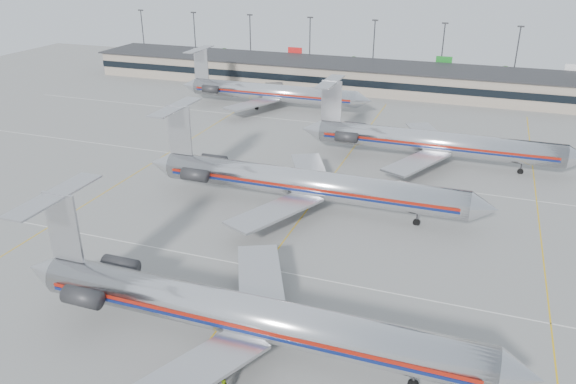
% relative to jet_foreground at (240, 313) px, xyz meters
% --- Properties ---
extents(ground, '(260.00, 260.00, 0.00)m').
position_rel_jet_foreground_xyz_m(ground, '(-3.16, 3.16, -3.68)').
color(ground, gray).
rests_on(ground, ground).
extents(apron_markings, '(160.00, 0.15, 0.02)m').
position_rel_jet_foreground_xyz_m(apron_markings, '(-3.16, 13.16, -3.67)').
color(apron_markings, silver).
rests_on(apron_markings, ground).
extents(terminal, '(162.00, 17.00, 6.25)m').
position_rel_jet_foreground_xyz_m(terminal, '(-3.16, 101.13, -0.52)').
color(terminal, gray).
rests_on(terminal, ground).
extents(light_mast_row, '(163.60, 0.40, 15.28)m').
position_rel_jet_foreground_xyz_m(light_mast_row, '(-3.16, 115.16, 4.91)').
color(light_mast_row, '#38383D').
rests_on(light_mast_row, ground).
extents(jet_foreground, '(48.39, 28.49, 12.67)m').
position_rel_jet_foreground_xyz_m(jet_foreground, '(0.00, 0.00, 0.00)').
color(jet_foreground, silver).
rests_on(jet_foreground, ground).
extents(jet_second_row, '(49.37, 29.07, 12.92)m').
position_rel_jet_foreground_xyz_m(jet_second_row, '(-4.14, 29.84, 0.07)').
color(jet_second_row, silver).
rests_on(jet_second_row, ground).
extents(jet_third_row, '(46.35, 28.51, 12.67)m').
position_rel_jet_foreground_xyz_m(jet_third_row, '(10.37, 53.49, 0.00)').
color(jet_third_row, silver).
rests_on(jet_third_row, ground).
extents(jet_back_row, '(44.60, 27.43, 12.19)m').
position_rel_jet_foreground_xyz_m(jet_back_row, '(-27.37, 76.68, -0.13)').
color(jet_back_row, silver).
rests_on(jet_back_row, ground).
extents(belt_loader, '(4.76, 1.54, 2.51)m').
position_rel_jet_foreground_xyz_m(belt_loader, '(-1.74, -3.79, -3.00)').
color(belt_loader, '#989898').
rests_on(belt_loader, ground).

